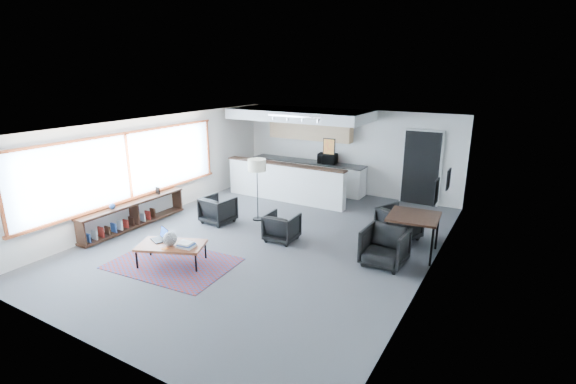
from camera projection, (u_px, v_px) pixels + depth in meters
The scene contains 21 objects.
room at pixel (269, 185), 9.20m from camera, with size 7.02×9.02×2.62m.
window at pixel (128, 168), 10.08m from camera, with size 0.10×5.95×1.66m.
console at pixel (133, 215), 10.20m from camera, with size 0.35×3.00×0.80m.
kitchenette at pixel (301, 149), 12.83m from camera, with size 4.20×1.96×2.60m.
doorway at pixel (421, 167), 11.83m from camera, with size 1.10×0.12×2.15m.
track_light at pixel (294, 118), 10.96m from camera, with size 1.60×0.07×0.15m.
wall_art_lower at pixel (436, 192), 7.79m from camera, with size 0.03×0.38×0.48m.
wall_art_upper at pixel (448, 179), 8.89m from camera, with size 0.03×0.34×0.44m.
kilim_rug at pixel (173, 263), 8.37m from camera, with size 2.52×1.81×0.01m.
coffee_table at pixel (171, 246), 8.27m from camera, with size 1.46×1.15×0.42m.
laptop at pixel (162, 236), 8.46m from camera, with size 0.42×0.38×0.24m.
ceramic_pot at pixel (170, 239), 8.16m from camera, with size 0.28×0.28×0.28m.
book_stack at pixel (186, 245), 8.12m from camera, with size 0.35×0.30×0.10m.
coaster at pixel (165, 249), 8.04m from camera, with size 0.13×0.13×0.01m.
armchair_left at pixel (218, 208), 10.53m from camera, with size 0.72×0.68×0.75m, color black.
armchair_right at pixel (282, 226), 9.42m from camera, with size 0.68×0.64×0.70m, color black.
floor_lamp at pixel (257, 167), 10.44m from camera, with size 0.49×0.49×1.60m.
dining_table at pixel (414, 219), 8.64m from camera, with size 1.08×1.08×0.85m.
dining_chair_near at pixel (385, 248), 8.24m from camera, with size 0.69×0.65×0.72m, color black.
dining_chair_far at pixel (399, 224), 9.50m from camera, with size 0.69×0.64×0.71m, color black.
microwave at pixel (327, 157), 12.94m from camera, with size 0.57×0.32×0.39m, color black.
Camera 1 is at (4.83, -7.46, 3.75)m, focal length 26.00 mm.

